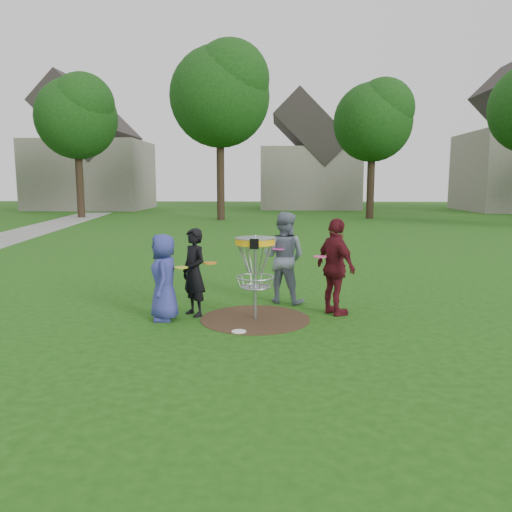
{
  "coord_description": "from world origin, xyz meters",
  "views": [
    {
      "loc": [
        0.36,
        -7.91,
        2.22
      ],
      "look_at": [
        0.0,
        0.3,
        1.0
      ],
      "focal_mm": 35.0,
      "sensor_mm": 36.0,
      "label": 1
    }
  ],
  "objects_px": {
    "player_maroon": "(336,267)",
    "disc_golf_basket": "(255,258)",
    "player_blue": "(164,277)",
    "player_grey": "(284,257)",
    "player_black": "(194,272)"
  },
  "relations": [
    {
      "from": "player_grey",
      "to": "player_maroon",
      "type": "distance_m",
      "value": 1.21
    },
    {
      "from": "player_black",
      "to": "player_grey",
      "type": "xyz_separation_m",
      "value": [
        1.51,
        1.0,
        0.11
      ]
    },
    {
      "from": "player_blue",
      "to": "disc_golf_basket",
      "type": "relative_size",
      "value": 1.02
    },
    {
      "from": "player_grey",
      "to": "disc_golf_basket",
      "type": "xyz_separation_m",
      "value": [
        -0.48,
        -1.2,
        0.18
      ]
    },
    {
      "from": "player_grey",
      "to": "player_maroon",
      "type": "relative_size",
      "value": 1.03
    },
    {
      "from": "player_black",
      "to": "player_grey",
      "type": "bearing_deg",
      "value": 81.28
    },
    {
      "from": "player_blue",
      "to": "player_maroon",
      "type": "bearing_deg",
      "value": 87.95
    },
    {
      "from": "player_maroon",
      "to": "disc_golf_basket",
      "type": "distance_m",
      "value": 1.39
    },
    {
      "from": "player_black",
      "to": "player_maroon",
      "type": "bearing_deg",
      "value": 51.36
    },
    {
      "from": "player_blue",
      "to": "player_maroon",
      "type": "relative_size",
      "value": 0.86
    },
    {
      "from": "disc_golf_basket",
      "to": "player_blue",
      "type": "bearing_deg",
      "value": -176.27
    },
    {
      "from": "player_blue",
      "to": "player_maroon",
      "type": "distance_m",
      "value": 2.84
    },
    {
      "from": "player_black",
      "to": "player_blue",
      "type": "bearing_deg",
      "value": -98.66
    },
    {
      "from": "player_maroon",
      "to": "disc_golf_basket",
      "type": "bearing_deg",
      "value": 74.82
    },
    {
      "from": "player_black",
      "to": "player_grey",
      "type": "height_order",
      "value": "player_grey"
    }
  ]
}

